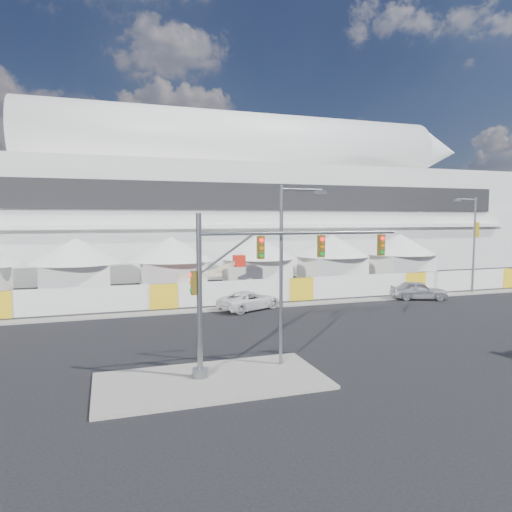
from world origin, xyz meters
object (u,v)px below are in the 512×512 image
object	(u,v)px
lot_car_b	(427,278)
streetlight_curb	(473,238)
sedan_silver	(419,290)
streetlight_median	(286,262)
pickup_curb	(249,300)
boom_lift	(194,288)
traffic_mast	(247,284)

from	to	relation	value
lot_car_b	streetlight_curb	distance (m)	7.33
sedan_silver	streetlight_median	distance (m)	23.07
pickup_curb	streetlight_curb	xyz separation A→B (m)	(22.45, 0.60, 4.61)
streetlight_median	boom_lift	bearing A→B (deg)	92.25
streetlight_median	lot_car_b	bearing A→B (deg)	39.55
sedan_silver	streetlight_median	world-z (taller)	streetlight_median
pickup_curb	streetlight_curb	bearing A→B (deg)	-112.24
streetlight_curb	boom_lift	bearing A→B (deg)	168.19
pickup_curb	streetlight_curb	size ratio (longest dim) A/B	0.57
sedan_silver	boom_lift	xyz separation A→B (m)	(-19.01, 6.42, 0.19)
pickup_curb	lot_car_b	bearing A→B (deg)	-97.66
sedan_silver	streetlight_median	xyz separation A→B (m)	(-18.23, -13.47, 4.28)
lot_car_b	streetlight_curb	world-z (taller)	streetlight_curb
traffic_mast	boom_lift	size ratio (longest dim) A/B	1.36
boom_lift	lot_car_b	bearing A→B (deg)	-4.48
sedan_silver	streetlight_curb	xyz separation A→B (m)	(6.76, 1.03, 4.51)
streetlight_curb	traffic_mast	bearing A→B (deg)	-150.89
pickup_curb	streetlight_median	distance (m)	14.80
lot_car_b	sedan_silver	bearing A→B (deg)	120.46
streetlight_median	streetlight_curb	world-z (taller)	streetlight_curb
sedan_silver	pickup_curb	world-z (taller)	sedan_silver
boom_lift	streetlight_curb	bearing A→B (deg)	-17.11
traffic_mast	streetlight_curb	distance (m)	31.07
lot_car_b	streetlight_median	bearing A→B (deg)	112.86
sedan_silver	boom_lift	bearing A→B (deg)	91.35
lot_car_b	traffic_mast	size ratio (longest dim) A/B	0.47
sedan_silver	traffic_mast	xyz separation A→B (m)	(-20.36, -14.08, 3.42)
lot_car_b	traffic_mast	xyz separation A→B (m)	(-26.65, -20.86, 3.43)
lot_car_b	streetlight_median	xyz separation A→B (m)	(-24.52, -20.25, 4.29)
sedan_silver	lot_car_b	bearing A→B (deg)	-22.85
traffic_mast	boom_lift	bearing A→B (deg)	86.22
streetlight_median	sedan_silver	bearing A→B (deg)	36.46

